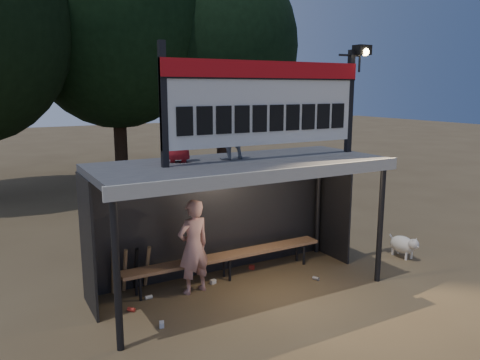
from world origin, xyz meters
name	(u,v)px	position (x,y,z in m)	size (l,w,h in m)	color
ground	(241,289)	(0.00, 0.00, 0.00)	(80.00, 80.00, 0.00)	brown
player	(193,247)	(-0.77, 0.31, 0.83)	(0.61, 0.40, 1.67)	silver
child_a	(228,128)	(-0.11, 0.24, 2.85)	(0.52, 0.40, 1.07)	gray
child_b	(178,131)	(-0.98, 0.38, 2.83)	(0.50, 0.32, 1.02)	maroon
dugout_shelter	(234,186)	(0.00, 0.24, 1.85)	(5.10, 2.08, 2.32)	#3D3D40
scoreboard_assembly	(270,100)	(0.56, -0.01, 3.32)	(4.10, 0.27, 1.99)	black
bench	(227,257)	(0.00, 0.55, 0.43)	(4.00, 0.35, 0.48)	#986B47
tree_mid	(115,16)	(1.00, 11.50, 6.17)	(7.22, 7.22, 10.36)	black
tree_right	(222,46)	(5.00, 10.50, 5.19)	(6.08, 6.08, 8.72)	black
dog	(404,245)	(3.79, -0.27, 0.28)	(0.36, 0.81, 0.49)	silver
bats	(131,269)	(-1.75, 0.82, 0.43)	(0.68, 0.35, 0.84)	#9A7448
litter	(209,291)	(-0.58, 0.14, 0.04)	(3.49, 1.43, 0.08)	#AA281D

